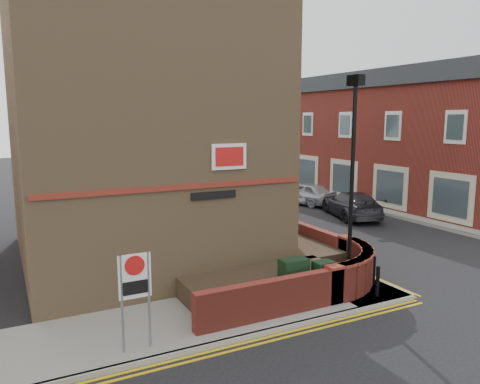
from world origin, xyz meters
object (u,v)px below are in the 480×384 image
at_px(lamppost, 352,184).
at_px(utility_cabinet_large, 294,280).
at_px(zone_sign, 135,284).
at_px(silver_car_near, 263,204).

height_order(lamppost, utility_cabinet_large, lamppost).
xyz_separation_m(utility_cabinet_large, zone_sign, (-4.70, -0.80, 0.92)).
bearing_deg(zone_sign, silver_car_near, 49.26).
distance_m(lamppost, silver_car_near, 11.63).
xyz_separation_m(utility_cabinet_large, silver_car_near, (5.23, 10.72, -0.06)).
bearing_deg(lamppost, silver_car_near, 72.91).
bearing_deg(silver_car_near, zone_sign, -120.64).
bearing_deg(utility_cabinet_large, zone_sign, -170.31).
relative_size(zone_sign, silver_car_near, 0.55).
distance_m(lamppost, zone_sign, 6.85).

